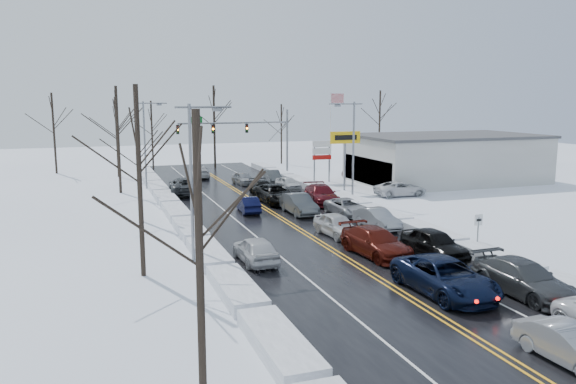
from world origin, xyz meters
name	(u,v)px	position (x,y,z in m)	size (l,w,h in m)	color
ground	(305,233)	(0.00, 0.00, 0.00)	(160.00, 160.00, 0.00)	white
road_surface	(295,227)	(0.00, 2.00, 0.01)	(14.00, 84.00, 0.01)	black
snow_bank_left	(191,235)	(-7.60, 2.00, 0.00)	(1.67, 72.00, 0.65)	white
snow_bank_right	(387,220)	(7.60, 2.00, 0.00)	(1.67, 72.00, 0.65)	white
traffic_signal_mast	(246,132)	(3.45, 27.99, 5.48)	(13.28, 0.39, 8.00)	slate
tires_plus_sign	(345,141)	(10.50, 15.99, 4.99)	(3.20, 0.34, 6.00)	slate
used_vehicles_sign	(322,153)	(10.50, 22.00, 3.32)	(2.20, 0.22, 4.65)	slate
speed_limit_sign	(478,226)	(8.20, -8.00, 1.63)	(0.55, 0.09, 2.35)	slate
flagpole	(332,125)	(15.17, 30.00, 5.93)	(1.87, 1.20, 10.00)	silver
dealership_building	(446,158)	(23.98, 18.00, 2.66)	(20.40, 12.40, 5.30)	beige
streetlight_ne	(351,143)	(8.30, 10.00, 5.31)	(3.20, 0.25, 9.00)	slate
streetlight_sw	(194,169)	(-8.30, -4.00, 5.31)	(3.20, 0.25, 9.00)	slate
streetlight_nw	(147,137)	(-8.30, 24.00, 5.31)	(3.20, 0.25, 9.00)	slate
tree_left_a	(198,206)	(-11.00, -20.00, 6.29)	(3.60, 3.60, 9.00)	#2D231C
tree_left_b	(138,144)	(-11.50, -6.00, 6.99)	(4.00, 4.00, 10.00)	#2D231C
tree_left_c	(137,144)	(-10.50, 8.00, 5.94)	(3.40, 3.40, 8.50)	#2D231C
tree_left_d	(117,119)	(-11.20, 22.00, 7.33)	(4.20, 4.20, 10.50)	#2D231C
tree_left_e	(116,121)	(-10.80, 34.00, 6.64)	(3.80, 3.80, 9.50)	#2D231C
tree_far_a	(53,117)	(-18.00, 40.00, 6.99)	(4.00, 4.00, 10.00)	#2D231C
tree_far_b	(152,121)	(-6.00, 41.00, 6.29)	(3.60, 3.60, 9.00)	#2D231C
tree_far_c	(214,111)	(2.00, 39.00, 7.68)	(4.40, 4.40, 11.00)	#2D231C
tree_far_d	(281,122)	(12.00, 40.50, 5.94)	(3.40, 3.40, 8.50)	#2D231C
tree_far_e	(380,111)	(28.00, 41.00, 7.33)	(4.20, 4.20, 10.50)	#2D231C
queued_car_1	(568,363)	(1.79, -21.28, 0.00)	(1.44, 4.14, 1.37)	#93959A
queued_car_2	(444,294)	(1.90, -13.70, 0.00)	(2.82, 6.12, 1.70)	black
queued_car_3	(375,256)	(1.95, -6.67, 0.00)	(2.30, 5.66, 1.64)	#4A1109
queued_car_4	(337,236)	(1.78, -1.45, 0.00)	(1.81, 4.50, 1.53)	#BCBCBE
queued_car_5	(299,214)	(1.90, 6.32, 0.00)	(1.73, 4.95, 1.63)	#414447
queued_car_6	(276,203)	(1.69, 11.55, 0.00)	(2.75, 5.96, 1.66)	black
queued_car_7	(262,195)	(1.74, 16.03, 0.00)	(1.97, 4.85, 1.41)	black
queued_car_8	(243,184)	(1.75, 23.25, 0.00)	(1.62, 4.02, 1.37)	gray
queued_car_11	(522,295)	(5.36, -15.05, 0.00)	(2.29, 5.62, 1.63)	#3A3C3F
queued_car_12	(434,257)	(5.07, -8.09, 0.00)	(1.98, 4.92, 1.68)	black
queued_car_13	(377,228)	(5.45, -0.35, 0.00)	(1.53, 4.38, 1.44)	gray
queued_car_14	(347,215)	(5.40, 4.62, 0.00)	(2.19, 4.75, 1.32)	#989A9F
queued_car_15	(321,203)	(5.42, 10.00, 0.00)	(2.31, 5.69, 1.65)	#490910
queued_car_16	(288,190)	(5.22, 18.31, 0.00)	(1.57, 3.89, 1.33)	silver
queued_car_17	(273,182)	(5.28, 23.66, 0.00)	(1.42, 4.08, 1.34)	#404345
oncoming_car_0	(248,212)	(-1.80, 8.37, 0.00)	(1.40, 4.03, 1.33)	black
oncoming_car_1	(185,194)	(-5.33, 18.98, 0.00)	(2.81, 6.09, 1.69)	#3A3C3F
oncoming_car_2	(200,178)	(-1.79, 29.90, 0.00)	(2.04, 5.01, 1.46)	#BEBEC0
oncoming_car_3	(256,262)	(-5.21, -5.65, 0.00)	(1.81, 4.50, 1.53)	silver
parked_car_0	(400,196)	(14.14, 11.13, 0.00)	(2.33, 5.05, 1.40)	silver
parked_car_1	(404,188)	(17.07, 15.38, 0.00)	(1.98, 4.86, 1.41)	#46494C
parked_car_2	(355,179)	(15.18, 23.03, 0.00)	(1.79, 4.45, 1.52)	#48090A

